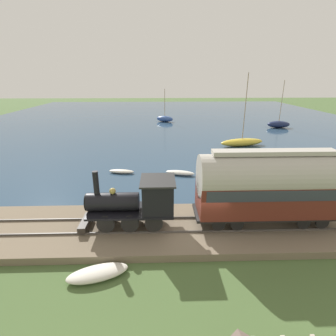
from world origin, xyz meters
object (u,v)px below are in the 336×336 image
(steam_locomotive, at_px, (139,200))
(sailboat_navy, at_px, (279,124))
(sailboat_yellow, at_px, (242,142))
(beached_dinghy, at_px, (98,273))
(rowboat_near_shore, at_px, (122,171))
(passenger_coach, at_px, (270,185))
(sailboat_blue, at_px, (165,119))
(rowboat_mid_harbor, at_px, (180,173))

(steam_locomotive, xyz_separation_m, sailboat_navy, (32.55, -22.53, -1.49))
(sailboat_yellow, relative_size, beached_dinghy, 3.07)
(sailboat_navy, relative_size, rowboat_near_shore, 3.20)
(steam_locomotive, relative_size, passenger_coach, 0.64)
(sailboat_navy, xyz_separation_m, sailboat_yellow, (-12.55, 10.39, -0.10))
(rowboat_near_shore, bearing_deg, sailboat_navy, -38.23)
(sailboat_navy, bearing_deg, sailboat_blue, 74.21)
(sailboat_navy, relative_size, rowboat_mid_harbor, 2.84)
(passenger_coach, bearing_deg, steam_locomotive, 90.00)
(sailboat_blue, relative_size, sailboat_yellow, 0.70)
(sailboat_yellow, xyz_separation_m, rowboat_mid_harbor, (-10.53, 9.02, -0.32))
(steam_locomotive, relative_size, beached_dinghy, 1.82)
(rowboat_mid_harbor, height_order, beached_dinghy, beached_dinghy)
(rowboat_mid_harbor, relative_size, beached_dinghy, 0.95)
(sailboat_yellow, distance_m, rowboat_near_shore, 17.62)
(steam_locomotive, xyz_separation_m, rowboat_near_shore, (10.12, 2.44, -1.95))
(passenger_coach, xyz_separation_m, beached_dinghy, (-3.64, 9.16, -2.74))
(steam_locomotive, height_order, sailboat_yellow, sailboat_yellow)
(sailboat_yellow, bearing_deg, rowboat_mid_harbor, 127.55)
(passenger_coach, distance_m, rowboat_near_shore, 14.44)
(sailboat_navy, relative_size, sailboat_yellow, 0.88)
(rowboat_near_shore, bearing_deg, steam_locomotive, -156.59)
(sailboat_blue, relative_size, beached_dinghy, 2.14)
(steam_locomotive, distance_m, rowboat_mid_harbor, 10.15)
(steam_locomotive, height_order, rowboat_near_shore, steam_locomotive)
(sailboat_yellow, height_order, beached_dinghy, sailboat_yellow)
(rowboat_near_shore, bearing_deg, sailboat_yellow, -46.05)
(passenger_coach, bearing_deg, beached_dinghy, 111.69)
(sailboat_navy, distance_m, beached_dinghy, 43.55)
(steam_locomotive, height_order, passenger_coach, passenger_coach)
(rowboat_near_shore, height_order, beached_dinghy, beached_dinghy)
(sailboat_navy, height_order, sailboat_yellow, sailboat_yellow)
(rowboat_mid_harbor, bearing_deg, beached_dinghy, 175.45)
(passenger_coach, distance_m, sailboat_yellow, 20.68)
(passenger_coach, xyz_separation_m, sailboat_yellow, (20.00, -4.67, -2.43))
(passenger_coach, distance_m, beached_dinghy, 10.23)
(sailboat_navy, relative_size, sailboat_blue, 1.26)
(rowboat_mid_harbor, bearing_deg, sailboat_blue, 17.12)
(sailboat_blue, height_order, beached_dinghy, sailboat_blue)
(rowboat_near_shore, distance_m, rowboat_mid_harbor, 5.60)
(passenger_coach, distance_m, rowboat_mid_harbor, 10.78)
(steam_locomotive, height_order, beached_dinghy, steam_locomotive)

